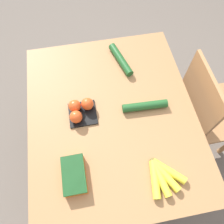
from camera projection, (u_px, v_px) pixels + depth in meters
name	position (u px, v px, depth m)	size (l,w,h in m)	color
ground_plane	(112.00, 155.00, 1.81)	(12.00, 12.00, 0.00)	#665B51
dining_table	(112.00, 124.00, 1.25)	(1.07, 0.87, 0.75)	#9E7044
chair	(205.00, 112.00, 1.47)	(0.43, 0.41, 0.88)	#A87547
banana_bunch	(162.00, 176.00, 0.98)	(0.18, 0.17, 0.03)	brown
tomato_pack	(80.00, 110.00, 1.12)	(0.14, 0.14, 0.07)	black
carrot_bag	(74.00, 175.00, 0.97)	(0.17, 0.10, 0.05)	orange
cucumber_near	(145.00, 106.00, 1.14)	(0.05, 0.24, 0.04)	#1E5123
cucumber_far	(121.00, 60.00, 1.28)	(0.24, 0.10, 0.04)	#1E5123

